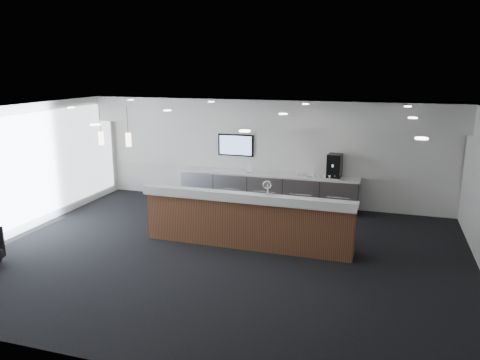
% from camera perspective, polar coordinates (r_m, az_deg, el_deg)
% --- Properties ---
extents(ground, '(10.00, 10.00, 0.00)m').
position_cam_1_polar(ground, '(9.97, -1.94, -8.98)').
color(ground, black).
rests_on(ground, ground).
extents(ceiling, '(10.00, 8.00, 0.02)m').
position_cam_1_polar(ceiling, '(9.24, -2.09, 8.46)').
color(ceiling, black).
rests_on(ceiling, back_wall).
extents(back_wall, '(10.00, 0.02, 3.00)m').
position_cam_1_polar(back_wall, '(13.25, 3.74, 3.48)').
color(back_wall, white).
rests_on(back_wall, ground).
extents(left_wall, '(0.02, 8.00, 3.00)m').
position_cam_1_polar(left_wall, '(12.08, -25.01, 1.21)').
color(left_wall, white).
rests_on(left_wall, ground).
extents(soffit_bulkhead, '(10.00, 0.90, 0.70)m').
position_cam_1_polar(soffit_bulkhead, '(12.66, 3.34, 8.27)').
color(soffit_bulkhead, silver).
rests_on(soffit_bulkhead, back_wall).
extents(alcove_panel, '(9.80, 0.06, 1.40)m').
position_cam_1_polar(alcove_panel, '(13.20, 3.72, 3.89)').
color(alcove_panel, silver).
rests_on(alcove_panel, back_wall).
extents(window_blinds_wall, '(0.04, 7.36, 2.55)m').
position_cam_1_polar(window_blinds_wall, '(12.05, -24.87, 1.20)').
color(window_blinds_wall, silver).
rests_on(window_blinds_wall, left_wall).
extents(back_credenza, '(5.06, 0.66, 0.95)m').
position_cam_1_polar(back_credenza, '(13.13, 3.30, -1.18)').
color(back_credenza, gray).
rests_on(back_credenza, ground).
extents(wall_tv, '(1.05, 0.08, 0.62)m').
position_cam_1_polar(wall_tv, '(13.40, -0.51, 4.28)').
color(wall_tv, black).
rests_on(wall_tv, back_wall).
extents(pendant_left, '(0.12, 0.12, 0.30)m').
position_cam_1_polar(pendant_left, '(11.05, -12.50, 5.09)').
color(pendant_left, '#FEEDC6').
rests_on(pendant_left, ceiling).
extents(pendant_right, '(0.12, 0.12, 0.30)m').
position_cam_1_polar(pendant_right, '(11.42, -15.57, 5.18)').
color(pendant_right, '#FEEDC6').
rests_on(pendant_right, ceiling).
extents(ceiling_can_lights, '(7.00, 5.00, 0.02)m').
position_cam_1_polar(ceiling_can_lights, '(9.24, -2.08, 8.27)').
color(ceiling_can_lights, silver).
rests_on(ceiling_can_lights, ceiling).
extents(service_counter, '(4.65, 0.83, 1.49)m').
position_cam_1_polar(service_counter, '(10.24, 0.96, -4.90)').
color(service_counter, '#50261A').
rests_on(service_counter, ground).
extents(coffee_machine, '(0.40, 0.50, 0.63)m').
position_cam_1_polar(coffee_machine, '(12.72, 11.46, 1.72)').
color(coffee_machine, black).
rests_on(coffee_machine, back_credenza).
extents(info_sign_left, '(0.15, 0.05, 0.20)m').
position_cam_1_polar(info_sign_left, '(13.04, 1.18, 1.34)').
color(info_sign_left, silver).
rests_on(info_sign_left, back_credenza).
extents(info_sign_right, '(0.21, 0.05, 0.27)m').
position_cam_1_polar(info_sign_right, '(12.66, 8.60, 0.96)').
color(info_sign_right, silver).
rests_on(info_sign_right, back_credenza).
extents(cup_0, '(0.09, 0.09, 0.09)m').
position_cam_1_polar(cup_0, '(12.62, 11.51, 0.36)').
color(cup_0, white).
rests_on(cup_0, back_credenza).
extents(cup_1, '(0.13, 0.13, 0.09)m').
position_cam_1_polar(cup_1, '(12.63, 10.88, 0.41)').
color(cup_1, white).
rests_on(cup_1, back_credenza).
extents(cup_2, '(0.11, 0.11, 0.09)m').
position_cam_1_polar(cup_2, '(12.64, 10.25, 0.45)').
color(cup_2, white).
rests_on(cup_2, back_credenza).
extents(cup_3, '(0.12, 0.12, 0.09)m').
position_cam_1_polar(cup_3, '(12.66, 9.62, 0.50)').
color(cup_3, white).
rests_on(cup_3, back_credenza).
extents(cup_4, '(0.13, 0.13, 0.09)m').
position_cam_1_polar(cup_4, '(12.68, 8.99, 0.54)').
color(cup_4, white).
rests_on(cup_4, back_credenza).
extents(cup_5, '(0.10, 0.10, 0.09)m').
position_cam_1_polar(cup_5, '(12.70, 8.37, 0.58)').
color(cup_5, white).
rests_on(cup_5, back_credenza).
extents(cup_6, '(0.13, 0.13, 0.09)m').
position_cam_1_polar(cup_6, '(12.72, 7.75, 0.63)').
color(cup_6, white).
rests_on(cup_6, back_credenza).
extents(cup_7, '(0.11, 0.11, 0.09)m').
position_cam_1_polar(cup_7, '(12.75, 7.13, 0.67)').
color(cup_7, white).
rests_on(cup_7, back_credenza).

